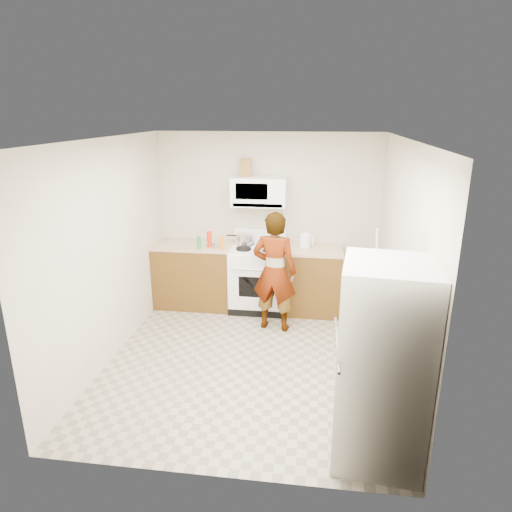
% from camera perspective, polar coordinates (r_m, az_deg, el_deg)
% --- Properties ---
extents(floor, '(3.60, 3.60, 0.00)m').
position_cam_1_polar(floor, '(5.45, -0.81, -12.82)').
color(floor, gray).
rests_on(floor, ground).
extents(back_wall, '(3.20, 0.02, 2.50)m').
position_cam_1_polar(back_wall, '(6.65, 1.44, 4.48)').
color(back_wall, beige).
rests_on(back_wall, floor).
extents(right_wall, '(0.02, 3.60, 2.50)m').
position_cam_1_polar(right_wall, '(4.97, 17.58, -0.97)').
color(right_wall, beige).
rests_on(right_wall, floor).
extents(cabinet_left, '(1.12, 0.62, 0.90)m').
position_cam_1_polar(cabinet_left, '(6.79, -7.67, -2.46)').
color(cabinet_left, '#583E14').
rests_on(cabinet_left, floor).
extents(counter_left, '(1.14, 0.64, 0.03)m').
position_cam_1_polar(counter_left, '(6.64, -7.83, 1.33)').
color(counter_left, tan).
rests_on(counter_left, cabinet_left).
extents(cabinet_right, '(0.80, 0.62, 0.90)m').
position_cam_1_polar(cabinet_right, '(6.56, 7.01, -3.16)').
color(cabinet_right, '#583E14').
rests_on(cabinet_right, floor).
extents(counter_right, '(0.82, 0.64, 0.03)m').
position_cam_1_polar(counter_right, '(6.41, 7.17, 0.75)').
color(counter_right, tan).
rests_on(counter_right, cabinet_right).
extents(gas_range, '(0.76, 0.65, 1.13)m').
position_cam_1_polar(gas_range, '(6.59, 0.22, -2.59)').
color(gas_range, white).
rests_on(gas_range, floor).
extents(microwave, '(0.76, 0.38, 0.40)m').
position_cam_1_polar(microwave, '(6.40, 0.39, 8.07)').
color(microwave, white).
rests_on(microwave, back_wall).
extents(person, '(0.63, 0.46, 1.59)m').
position_cam_1_polar(person, '(5.88, 2.32, -1.98)').
color(person, tan).
rests_on(person, floor).
extents(fridge, '(0.77, 0.77, 1.70)m').
position_cam_1_polar(fridge, '(3.84, 15.60, -12.96)').
color(fridge, silver).
rests_on(fridge, floor).
extents(kettle, '(0.19, 0.19, 0.18)m').
position_cam_1_polar(kettle, '(6.46, 6.17, 1.93)').
color(kettle, white).
rests_on(kettle, counter_right).
extents(jug, '(0.15, 0.15, 0.24)m').
position_cam_1_polar(jug, '(6.42, -1.29, 10.98)').
color(jug, brown).
rests_on(jug, microwave).
extents(saucepan, '(0.27, 0.27, 0.13)m').
position_cam_1_polar(saucepan, '(6.53, -1.43, 2.16)').
color(saucepan, silver).
rests_on(saucepan, gas_range).
extents(tray, '(0.26, 0.18, 0.05)m').
position_cam_1_polar(tray, '(6.31, 1.15, 0.98)').
color(tray, white).
rests_on(tray, gas_range).
extents(bottle_spray, '(0.08, 0.08, 0.23)m').
position_cam_1_polar(bottle_spray, '(6.43, -5.85, 2.09)').
color(bottle_spray, red).
rests_on(bottle_spray, counter_left).
extents(bottle_hot_sauce, '(0.06, 0.06, 0.18)m').
position_cam_1_polar(bottle_hot_sauce, '(6.33, -4.28, 1.63)').
color(bottle_hot_sauce, orange).
rests_on(bottle_hot_sauce, counter_left).
extents(bottle_green_cap, '(0.07, 0.07, 0.18)m').
position_cam_1_polar(bottle_green_cap, '(6.37, -7.16, 1.65)').
color(bottle_green_cap, '#17823A').
rests_on(bottle_green_cap, counter_left).
extents(pot_lid, '(0.28, 0.28, 0.01)m').
position_cam_1_polar(pot_lid, '(6.51, -5.28, 1.30)').
color(pot_lid, silver).
rests_on(pot_lid, counter_left).
extents(broom, '(0.17, 0.29, 1.41)m').
position_cam_1_polar(broom, '(6.02, 14.87, -2.90)').
color(broom, white).
rests_on(broom, floor).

